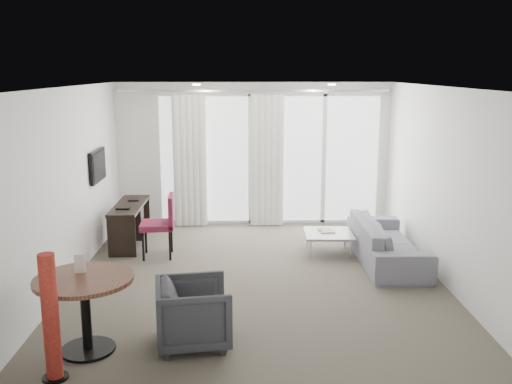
{
  "coord_description": "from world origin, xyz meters",
  "views": [
    {
      "loc": [
        -0.17,
        -7.38,
        2.81
      ],
      "look_at": [
        0.0,
        0.6,
        1.1
      ],
      "focal_mm": 40.0,
      "sensor_mm": 36.0,
      "label": 1
    }
  ],
  "objects_px": {
    "desk_chair": "(157,226)",
    "rattan_chair_a": "(307,185)",
    "red_lamp": "(51,318)",
    "rattan_chair_b": "(322,182)",
    "coffee_table": "(328,243)",
    "sofa": "(387,242)",
    "tub_armchair": "(194,313)",
    "desk": "(130,224)",
    "round_table": "(86,314)"
  },
  "relations": [
    {
      "from": "rattan_chair_a",
      "to": "coffee_table",
      "type": "bearing_deg",
      "value": -90.17
    },
    {
      "from": "desk_chair",
      "to": "rattan_chair_b",
      "type": "relative_size",
      "value": 1.24
    },
    {
      "from": "coffee_table",
      "to": "rattan_chair_a",
      "type": "relative_size",
      "value": 0.84
    },
    {
      "from": "rattan_chair_a",
      "to": "round_table",
      "type": "bearing_deg",
      "value": -115.07
    },
    {
      "from": "desk_chair",
      "to": "rattan_chair_a",
      "type": "distance_m",
      "value": 4.22
    },
    {
      "from": "desk",
      "to": "round_table",
      "type": "distance_m",
      "value": 3.67
    },
    {
      "from": "rattan_chair_b",
      "to": "coffee_table",
      "type": "bearing_deg",
      "value": -83.69
    },
    {
      "from": "rattan_chair_a",
      "to": "rattan_chair_b",
      "type": "xyz_separation_m",
      "value": [
        0.4,
        0.56,
        -0.05
      ]
    },
    {
      "from": "desk",
      "to": "rattan_chair_b",
      "type": "xyz_separation_m",
      "value": [
        3.58,
        3.2,
        0.06
      ]
    },
    {
      "from": "desk",
      "to": "desk_chair",
      "type": "height_order",
      "value": "desk_chair"
    },
    {
      "from": "desk",
      "to": "coffee_table",
      "type": "height_order",
      "value": "desk"
    },
    {
      "from": "tub_armchair",
      "to": "round_table",
      "type": "bearing_deg",
      "value": 87.4
    },
    {
      "from": "round_table",
      "to": "desk_chair",
      "type": "bearing_deg",
      "value": 84.76
    },
    {
      "from": "red_lamp",
      "to": "tub_armchair",
      "type": "relative_size",
      "value": 1.6
    },
    {
      "from": "red_lamp",
      "to": "rattan_chair_b",
      "type": "distance_m",
      "value": 8.17
    },
    {
      "from": "round_table",
      "to": "tub_armchair",
      "type": "distance_m",
      "value": 1.08
    },
    {
      "from": "coffee_table",
      "to": "sofa",
      "type": "relative_size",
      "value": 0.35
    },
    {
      "from": "desk",
      "to": "sofa",
      "type": "height_order",
      "value": "desk"
    },
    {
      "from": "round_table",
      "to": "coffee_table",
      "type": "relative_size",
      "value": 1.34
    },
    {
      "from": "round_table",
      "to": "red_lamp",
      "type": "height_order",
      "value": "red_lamp"
    },
    {
      "from": "round_table",
      "to": "rattan_chair_b",
      "type": "height_order",
      "value": "round_table"
    },
    {
      "from": "sofa",
      "to": "rattan_chair_b",
      "type": "height_order",
      "value": "rattan_chair_b"
    },
    {
      "from": "tub_armchair",
      "to": "rattan_chair_b",
      "type": "xyz_separation_m",
      "value": [
        2.24,
        6.73,
        0.05
      ]
    },
    {
      "from": "desk",
      "to": "desk_chair",
      "type": "xyz_separation_m",
      "value": [
        0.54,
        -0.65,
        0.15
      ]
    },
    {
      "from": "sofa",
      "to": "coffee_table",
      "type": "bearing_deg",
      "value": 62.65
    },
    {
      "from": "sofa",
      "to": "desk",
      "type": "bearing_deg",
      "value": 76.48
    },
    {
      "from": "desk_chair",
      "to": "rattan_chair_a",
      "type": "height_order",
      "value": "desk_chair"
    },
    {
      "from": "red_lamp",
      "to": "rattan_chair_b",
      "type": "bearing_deg",
      "value": 64.79
    },
    {
      "from": "desk_chair",
      "to": "tub_armchair",
      "type": "distance_m",
      "value": 3.0
    },
    {
      "from": "red_lamp",
      "to": "sofa",
      "type": "bearing_deg",
      "value": 39.69
    },
    {
      "from": "tub_armchair",
      "to": "red_lamp",
      "type": "bearing_deg",
      "value": 109.04
    },
    {
      "from": "tub_armchair",
      "to": "rattan_chair_b",
      "type": "bearing_deg",
      "value": -27.27
    },
    {
      "from": "desk",
      "to": "tub_armchair",
      "type": "relative_size",
      "value": 1.88
    },
    {
      "from": "round_table",
      "to": "sofa",
      "type": "distance_m",
      "value": 4.6
    },
    {
      "from": "round_table",
      "to": "red_lamp",
      "type": "distance_m",
      "value": 0.6
    },
    {
      "from": "desk",
      "to": "round_table",
      "type": "xyz_separation_m",
      "value": [
        0.27,
        -3.66,
        0.06
      ]
    },
    {
      "from": "sofa",
      "to": "red_lamp",
      "type": "bearing_deg",
      "value": 129.69
    },
    {
      "from": "desk",
      "to": "desk_chair",
      "type": "relative_size",
      "value": 1.47
    },
    {
      "from": "red_lamp",
      "to": "tub_armchair",
      "type": "xyz_separation_m",
      "value": [
        1.24,
        0.65,
        -0.26
      ]
    },
    {
      "from": "coffee_table",
      "to": "sofa",
      "type": "distance_m",
      "value": 0.93
    },
    {
      "from": "sofa",
      "to": "rattan_chair_a",
      "type": "bearing_deg",
      "value": 12.74
    },
    {
      "from": "coffee_table",
      "to": "round_table",
      "type": "bearing_deg",
      "value": -133.14
    },
    {
      "from": "rattan_chair_a",
      "to": "rattan_chair_b",
      "type": "bearing_deg",
      "value": 54.41
    },
    {
      "from": "sofa",
      "to": "rattan_chair_b",
      "type": "distance_m",
      "value": 4.18
    },
    {
      "from": "rattan_chair_b",
      "to": "rattan_chair_a",
      "type": "bearing_deg",
      "value": -113.02
    },
    {
      "from": "coffee_table",
      "to": "rattan_chair_a",
      "type": "bearing_deg",
      "value": 90.02
    },
    {
      "from": "round_table",
      "to": "desk",
      "type": "bearing_deg",
      "value": 94.19
    },
    {
      "from": "red_lamp",
      "to": "rattan_chair_a",
      "type": "distance_m",
      "value": 7.49
    },
    {
      "from": "round_table",
      "to": "tub_armchair",
      "type": "xyz_separation_m",
      "value": [
        1.07,
        0.12,
        -0.05
      ]
    },
    {
      "from": "tub_armchair",
      "to": "sofa",
      "type": "height_order",
      "value": "tub_armchair"
    }
  ]
}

